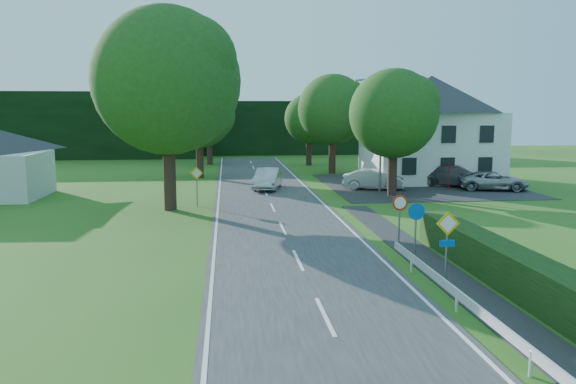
{
  "coord_description": "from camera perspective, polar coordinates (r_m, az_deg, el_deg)",
  "views": [
    {
      "loc": [
        -2.68,
        -8.91,
        5.76
      ],
      "look_at": [
        0.08,
        16.3,
        2.08
      ],
      "focal_mm": 35.0,
      "sensor_mm": 36.0,
      "label": 1
    }
  ],
  "objects": [
    {
      "name": "treeline_left",
      "position": [
        75.31,
        -26.05,
        6.09
      ],
      "size": [
        44.0,
        6.0,
        8.0
      ],
      "primitive_type": "cube",
      "color": "black",
      "rests_on": "ground"
    },
    {
      "name": "parked_car_silver_a",
      "position": [
        41.61,
        8.68,
        1.29
      ],
      "size": [
        4.73,
        2.82,
        1.47
      ],
      "primitive_type": "imported",
      "rotation": [
        0.0,
        0.0,
        1.27
      ],
      "color": "#AFAFB4",
      "rests_on": "parking_pad"
    },
    {
      "name": "treeline_right",
      "position": [
        75.7,
        1.88,
        6.54
      ],
      "size": [
        30.0,
        5.0,
        7.0
      ],
      "primitive_type": "cube",
      "color": "black",
      "rests_on": "ground"
    },
    {
      "name": "line_centre",
      "position": [
        29.59,
        -0.93,
        -2.88
      ],
      "size": [
        0.12,
        80.0,
        0.01
      ],
      "primitive_type": null,
      "color": "white",
      "rests_on": "road"
    },
    {
      "name": "road",
      "position": [
        29.59,
        -0.93,
        -2.93
      ],
      "size": [
        7.0,
        80.0,
        0.04
      ],
      "primitive_type": "cube",
      "color": "#343436",
      "rests_on": "ground"
    },
    {
      "name": "tree_left_far",
      "position": [
        48.98,
        -9.02,
        6.44
      ],
      "size": [
        7.0,
        7.0,
        8.58
      ],
      "primitive_type": null,
      "color": "#234615",
      "rests_on": "ground"
    },
    {
      "name": "parking_pad",
      "position": [
        44.77,
        12.95,
        0.68
      ],
      "size": [
        14.0,
        16.0,
        0.04
      ],
      "primitive_type": "cube",
      "color": "#262628",
      "rests_on": "ground"
    },
    {
      "name": "parked_car_grey",
      "position": [
        44.7,
        16.6,
        1.6
      ],
      "size": [
        5.91,
        4.67,
        1.6
      ],
      "primitive_type": "imported",
      "rotation": [
        0.0,
        0.0,
        1.06
      ],
      "color": "#494A4E",
      "rests_on": "parking_pad"
    },
    {
      "name": "tree_right_back",
      "position": [
        59.58,
        2.14,
        6.35
      ],
      "size": [
        6.2,
        6.2,
        7.56
      ],
      "primitive_type": null,
      "color": "#234615",
      "rests_on": "ground"
    },
    {
      "name": "streetlight",
      "position": [
        40.38,
        9.24,
        6.31
      ],
      "size": [
        2.03,
        0.18,
        8.0
      ],
      "color": "slate",
      "rests_on": "ground"
    },
    {
      "name": "sign_speed_limit",
      "position": [
        23.31,
        11.28,
        -1.76
      ],
      "size": [
        0.64,
        0.11,
        2.37
      ],
      "color": "slate",
      "rests_on": "ground"
    },
    {
      "name": "line_edge_left",
      "position": [
        29.47,
        -7.25,
        -2.99
      ],
      "size": [
        0.12,
        80.0,
        0.01
      ],
      "primitive_type": "cube",
      "color": "white",
      "rests_on": "road"
    },
    {
      "name": "tree_right_far",
      "position": [
        51.83,
        4.55,
        6.89
      ],
      "size": [
        7.4,
        7.4,
        9.09
      ],
      "primitive_type": null,
      "color": "#234615",
      "rests_on": "ground"
    },
    {
      "name": "house_white",
      "position": [
        47.92,
        14.21,
        6.39
      ],
      "size": [
        10.6,
        8.4,
        8.6
      ],
      "color": "silver",
      "rests_on": "ground"
    },
    {
      "name": "tree_main",
      "position": [
        33.07,
        -12.13,
        8.18
      ],
      "size": [
        9.4,
        9.4,
        11.64
      ],
      "primitive_type": null,
      "color": "#234615",
      "rests_on": "ground"
    },
    {
      "name": "line_edge_right",
      "position": [
        30.06,
        5.25,
        -2.74
      ],
      "size": [
        0.12,
        80.0,
        0.01
      ],
      "primitive_type": "cube",
      "color": "white",
      "rests_on": "road"
    },
    {
      "name": "sign_roundabout",
      "position": [
        21.47,
        12.86,
        -2.92
      ],
      "size": [
        0.64,
        0.08,
        2.37
      ],
      "color": "slate",
      "rests_on": "ground"
    },
    {
      "name": "motorcycle",
      "position": [
        40.03,
        -2.53,
        0.68
      ],
      "size": [
        1.24,
        1.79,
        0.89
      ],
      "primitive_type": "imported",
      "rotation": [
        0.0,
        0.0,
        -0.43
      ],
      "color": "black",
      "rests_on": "road"
    },
    {
      "name": "sign_priority_left",
      "position": [
        34.18,
        -9.26,
        1.36
      ],
      "size": [
        0.78,
        0.09,
        2.44
      ],
      "color": "slate",
      "rests_on": "ground"
    },
    {
      "name": "moving_car",
      "position": [
        41.29,
        -2.07,
        1.38
      ],
      "size": [
        2.65,
        4.95,
        1.55
      ],
      "primitive_type": "imported",
      "rotation": [
        0.0,
        0.0,
        -0.23
      ],
      "color": "#BBB9BF",
      "rests_on": "road"
    },
    {
      "name": "tree_left_back",
      "position": [
        60.96,
        -8.01,
        6.56
      ],
      "size": [
        6.6,
        6.6,
        8.07
      ],
      "primitive_type": null,
      "color": "#234615",
      "rests_on": "ground"
    },
    {
      "name": "parasol",
      "position": [
        42.52,
        16.07,
        1.56
      ],
      "size": [
        2.69,
        2.72,
        2.0
      ],
      "primitive_type": "imported",
      "rotation": [
        0.0,
        0.0,
        -0.27
      ],
      "color": "#A90D1F",
      "rests_on": "parking_pad"
    },
    {
      "name": "tree_right_mid",
      "position": [
        38.59,
        10.65,
        5.94
      ],
      "size": [
        7.0,
        7.0,
        8.58
      ],
      "primitive_type": null,
      "color": "#234615",
      "rests_on": "ground"
    },
    {
      "name": "parked_car_silver_b",
      "position": [
        43.39,
        20.15,
        1.08
      ],
      "size": [
        5.28,
        3.4,
        1.35
      ],
      "primitive_type": "imported",
      "rotation": [
        0.0,
        0.0,
        1.31
      ],
      "color": "#9FA1A6",
      "rests_on": "parking_pad"
    },
    {
      "name": "sign_priority_right",
      "position": [
        18.7,
        15.88,
        -4.3
      ],
      "size": [
        0.78,
        0.09,
        2.59
      ],
      "color": "slate",
      "rests_on": "ground"
    }
  ]
}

